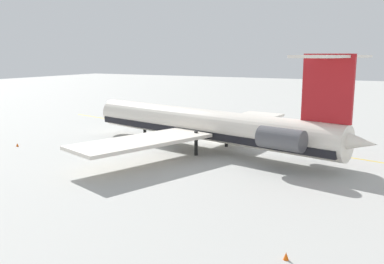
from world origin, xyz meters
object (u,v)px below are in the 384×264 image
at_px(main_jetliner, 212,125).
at_px(safety_cone_nose, 286,256).
at_px(safety_cone_wingtip, 17,145).
at_px(ground_crew_near_tail, 203,113).
at_px(ground_crew_near_nose, 169,115).

bearing_deg(main_jetliner, safety_cone_nose, 136.87).
relative_size(safety_cone_nose, safety_cone_wingtip, 1.00).
relative_size(main_jetliner, ground_crew_near_tail, 27.86).
xyz_separation_m(ground_crew_near_nose, safety_cone_wingtip, (7.15, 33.67, -0.84)).
bearing_deg(safety_cone_wingtip, ground_crew_near_tail, -107.54).
distance_m(main_jetliner, safety_cone_wingtip, 30.25).
distance_m(main_jetliner, ground_crew_near_tail, 32.09).
height_order(main_jetliner, safety_cone_nose, main_jetliner).
bearing_deg(main_jetliner, ground_crew_near_tail, -48.38).
bearing_deg(ground_crew_near_nose, safety_cone_wingtip, -154.38).
relative_size(ground_crew_near_nose, safety_cone_wingtip, 3.20).
relative_size(ground_crew_near_nose, safety_cone_nose, 3.20).
relative_size(main_jetliner, safety_cone_nose, 87.17).
bearing_deg(safety_cone_wingtip, main_jetliner, -157.80).
height_order(ground_crew_near_tail, safety_cone_nose, ground_crew_near_tail).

